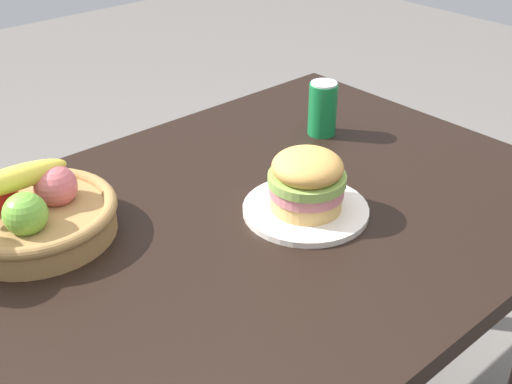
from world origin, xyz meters
TOP-DOWN VIEW (x-y plane):
  - dining_table at (0.00, 0.00)m, footprint 1.40×0.90m
  - plate at (0.15, -0.06)m, footprint 0.24×0.24m
  - sandwich at (0.15, -0.06)m, footprint 0.15×0.15m
  - soda_can at (0.42, 0.16)m, footprint 0.07×0.07m
  - fruit_basket at (-0.27, 0.21)m, footprint 0.29×0.29m

SIDE VIEW (x-z plane):
  - dining_table at x=0.00m, z-range 0.27..1.02m
  - plate at x=0.15m, z-range 0.75..0.76m
  - fruit_basket at x=-0.27m, z-range 0.73..0.86m
  - soda_can at x=0.42m, z-range 0.75..0.88m
  - sandwich at x=0.15m, z-range 0.76..0.88m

